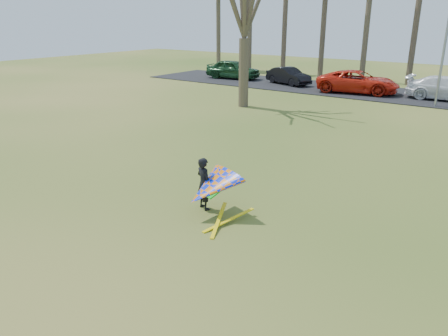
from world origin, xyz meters
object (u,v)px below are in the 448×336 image
Objects in this scene: car_0 at (233,69)px; car_2 at (358,82)px; car_3 at (448,89)px; kite_flyer at (210,187)px; car_1 at (288,76)px.

car_0 reaches higher than car_2.
kite_flyer is at bearing 173.45° from car_3.
car_2 is 23.46m from kite_flyer.
car_3 is (18.01, -0.25, -0.07)m from car_0.
car_1 is at bearing 87.58° from car_3.
car_3 is 23.87m from kite_flyer.
car_3 is at bearing -70.26° from car_1.
car_3 is at bearing -92.68° from car_2.
car_0 is 2.08× the size of kite_flyer.
kite_flyer reaches higher than car_3.
car_2 is at bearing -100.76° from car_0.
car_3 is (12.23, -0.09, 0.08)m from car_1.
car_3 is at bearing -97.04° from car_0.
car_0 is 0.93× the size of car_3.
car_3 is 2.25× the size of kite_flyer.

